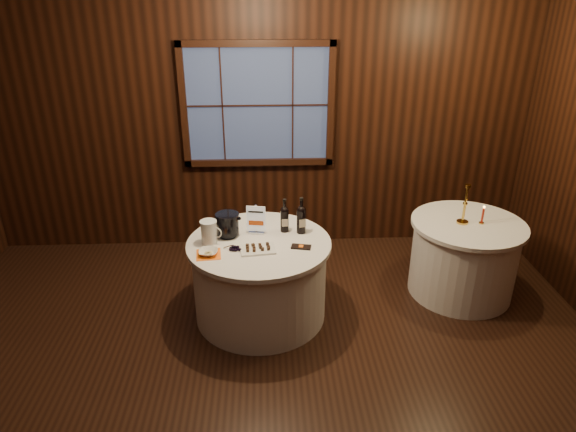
{
  "coord_description": "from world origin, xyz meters",
  "views": [
    {
      "loc": [
        0.07,
        -3.02,
        2.88
      ],
      "look_at": [
        0.25,
        0.9,
        1.06
      ],
      "focal_mm": 32.0,
      "sensor_mm": 36.0,
      "label": 1
    }
  ],
  "objects_px": {
    "side_table": "(463,257)",
    "chocolate_box": "(301,247)",
    "chocolate_plate": "(258,249)",
    "cracker_bowl": "(208,252)",
    "main_table": "(260,279)",
    "sign_stand": "(256,224)",
    "red_candle": "(482,217)",
    "brass_candlestick": "(464,209)",
    "glass_pitcher": "(209,232)",
    "grape_bunch": "(235,247)",
    "port_bottle_left": "(285,217)",
    "ice_bucket": "(228,225)",
    "port_bottle_right": "(301,218)"
  },
  "relations": [
    {
      "from": "port_bottle_left",
      "to": "ice_bucket",
      "type": "distance_m",
      "value": 0.52
    },
    {
      "from": "grape_bunch",
      "to": "glass_pitcher",
      "type": "height_order",
      "value": "glass_pitcher"
    },
    {
      "from": "red_candle",
      "to": "port_bottle_right",
      "type": "bearing_deg",
      "value": -176.42
    },
    {
      "from": "main_table",
      "to": "glass_pitcher",
      "type": "distance_m",
      "value": 0.65
    },
    {
      "from": "main_table",
      "to": "side_table",
      "type": "height_order",
      "value": "same"
    },
    {
      "from": "chocolate_box",
      "to": "cracker_bowl",
      "type": "distance_m",
      "value": 0.79
    },
    {
      "from": "ice_bucket",
      "to": "chocolate_box",
      "type": "height_order",
      "value": "ice_bucket"
    },
    {
      "from": "main_table",
      "to": "side_table",
      "type": "xyz_separation_m",
      "value": [
        2.0,
        0.3,
        0.0
      ]
    },
    {
      "from": "ice_bucket",
      "to": "chocolate_box",
      "type": "distance_m",
      "value": 0.7
    },
    {
      "from": "main_table",
      "to": "ice_bucket",
      "type": "distance_m",
      "value": 0.58
    },
    {
      "from": "main_table",
      "to": "cracker_bowl",
      "type": "bearing_deg",
      "value": -153.06
    },
    {
      "from": "sign_stand",
      "to": "chocolate_box",
      "type": "height_order",
      "value": "sign_stand"
    },
    {
      "from": "grape_bunch",
      "to": "cracker_bowl",
      "type": "distance_m",
      "value": 0.24
    },
    {
      "from": "port_bottle_left",
      "to": "glass_pitcher",
      "type": "xyz_separation_m",
      "value": [
        -0.67,
        -0.2,
        -0.03
      ]
    },
    {
      "from": "port_bottle_right",
      "to": "chocolate_plate",
      "type": "bearing_deg",
      "value": -153.58
    },
    {
      "from": "main_table",
      "to": "red_candle",
      "type": "distance_m",
      "value": 2.17
    },
    {
      "from": "port_bottle_left",
      "to": "chocolate_plate",
      "type": "distance_m",
      "value": 0.45
    },
    {
      "from": "grape_bunch",
      "to": "main_table",
      "type": "bearing_deg",
      "value": 33.71
    },
    {
      "from": "side_table",
      "to": "cracker_bowl",
      "type": "height_order",
      "value": "cracker_bowl"
    },
    {
      "from": "main_table",
      "to": "glass_pitcher",
      "type": "bearing_deg",
      "value": -179.82
    },
    {
      "from": "side_table",
      "to": "port_bottle_right",
      "type": "bearing_deg",
      "value": -175.18
    },
    {
      "from": "chocolate_plate",
      "to": "brass_candlestick",
      "type": "distance_m",
      "value": 2.0
    },
    {
      "from": "chocolate_plate",
      "to": "red_candle",
      "type": "distance_m",
      "value": 2.16
    },
    {
      "from": "main_table",
      "to": "port_bottle_right",
      "type": "height_order",
      "value": "port_bottle_right"
    },
    {
      "from": "main_table",
      "to": "chocolate_box",
      "type": "xyz_separation_m",
      "value": [
        0.36,
        -0.13,
        0.39
      ]
    },
    {
      "from": "glass_pitcher",
      "to": "red_candle",
      "type": "height_order",
      "value": "glass_pitcher"
    },
    {
      "from": "sign_stand",
      "to": "brass_candlestick",
      "type": "xyz_separation_m",
      "value": [
        1.95,
        0.12,
        0.05
      ]
    },
    {
      "from": "red_candle",
      "to": "brass_candlestick",
      "type": "bearing_deg",
      "value": 173.18
    },
    {
      "from": "chocolate_plate",
      "to": "cracker_bowl",
      "type": "relative_size",
      "value": 2.0
    },
    {
      "from": "main_table",
      "to": "cracker_bowl",
      "type": "distance_m",
      "value": 0.62
    },
    {
      "from": "main_table",
      "to": "port_bottle_left",
      "type": "bearing_deg",
      "value": 40.23
    },
    {
      "from": "cracker_bowl",
      "to": "brass_candlestick",
      "type": "xyz_separation_m",
      "value": [
        2.35,
        0.51,
        0.12
      ]
    },
    {
      "from": "side_table",
      "to": "chocolate_box",
      "type": "relative_size",
      "value": 6.39
    },
    {
      "from": "side_table",
      "to": "grape_bunch",
      "type": "relative_size",
      "value": 6.06
    },
    {
      "from": "sign_stand",
      "to": "red_candle",
      "type": "relative_size",
      "value": 1.52
    },
    {
      "from": "side_table",
      "to": "port_bottle_left",
      "type": "relative_size",
      "value": 3.39
    },
    {
      "from": "port_bottle_right",
      "to": "cracker_bowl",
      "type": "relative_size",
      "value": 2.17
    },
    {
      "from": "port_bottle_right",
      "to": "brass_candlestick",
      "type": "bearing_deg",
      "value": -8.18
    },
    {
      "from": "main_table",
      "to": "cracker_bowl",
      "type": "relative_size",
      "value": 8.06
    },
    {
      "from": "port_bottle_left",
      "to": "chocolate_plate",
      "type": "bearing_deg",
      "value": -127.41
    },
    {
      "from": "cracker_bowl",
      "to": "brass_candlestick",
      "type": "distance_m",
      "value": 2.41
    },
    {
      "from": "main_table",
      "to": "chocolate_plate",
      "type": "height_order",
      "value": "chocolate_plate"
    },
    {
      "from": "main_table",
      "to": "ice_bucket",
      "type": "xyz_separation_m",
      "value": [
        -0.28,
        0.12,
        0.5
      ]
    },
    {
      "from": "sign_stand",
      "to": "port_bottle_left",
      "type": "height_order",
      "value": "port_bottle_left"
    },
    {
      "from": "side_table",
      "to": "chocolate_box",
      "type": "height_order",
      "value": "chocolate_box"
    },
    {
      "from": "brass_candlestick",
      "to": "side_table",
      "type": "bearing_deg",
      "value": 6.0
    },
    {
      "from": "sign_stand",
      "to": "main_table",
      "type": "bearing_deg",
      "value": -72.95
    },
    {
      "from": "side_table",
      "to": "red_candle",
      "type": "height_order",
      "value": "red_candle"
    },
    {
      "from": "chocolate_box",
      "to": "grape_bunch",
      "type": "relative_size",
      "value": 0.95
    },
    {
      "from": "cracker_bowl",
      "to": "brass_candlestick",
      "type": "relative_size",
      "value": 0.41
    }
  ]
}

